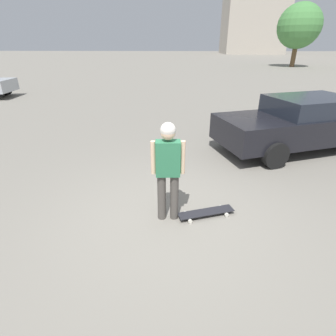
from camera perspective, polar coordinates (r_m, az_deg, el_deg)
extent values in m
plane|color=gray|center=(4.53, 0.00, -10.69)|extent=(220.00, 220.00, 0.00)
cylinder|color=#4C4742|center=(4.30, -1.38, -6.33)|extent=(0.14, 0.14, 0.81)
cylinder|color=#4C4742|center=(4.31, 1.38, -6.31)|extent=(0.14, 0.14, 0.81)
cube|color=#2D724C|center=(3.99, 0.00, 2.09)|extent=(0.22, 0.39, 0.56)
cylinder|color=beige|center=(3.98, -3.24, 2.24)|extent=(0.08, 0.08, 0.53)
cylinder|color=beige|center=(3.99, 3.23, 2.29)|extent=(0.08, 0.08, 0.53)
sphere|color=beige|center=(3.84, 0.00, 7.70)|extent=(0.22, 0.22, 0.22)
sphere|color=silver|center=(3.83, 0.00, 8.25)|extent=(0.23, 0.23, 0.23)
cube|color=#232328|center=(4.58, 8.29, -9.45)|extent=(0.50, 0.99, 0.01)
cylinder|color=silver|center=(4.40, 4.85, -11.49)|extent=(0.05, 0.08, 0.07)
cylinder|color=silver|center=(4.58, 3.80, -9.77)|extent=(0.05, 0.08, 0.07)
cylinder|color=silver|center=(4.64, 12.67, -9.91)|extent=(0.05, 0.08, 0.07)
cylinder|color=silver|center=(4.81, 11.35, -8.36)|extent=(0.05, 0.08, 0.07)
cube|color=black|center=(8.05, 27.30, 8.07)|extent=(3.18, 5.01, 0.66)
cube|color=#1E232D|center=(8.01, 28.73, 11.87)|extent=(2.16, 2.51, 0.45)
cylinder|color=black|center=(6.61, 22.34, 2.56)|extent=(0.40, 0.66, 0.63)
cylinder|color=black|center=(7.91, 14.85, 7.26)|extent=(0.40, 0.66, 0.63)
cylinder|color=black|center=(9.73, 29.91, 8.06)|extent=(0.40, 0.66, 0.63)
cylinder|color=black|center=(18.10, -31.90, 14.40)|extent=(0.24, 0.69, 0.68)
cube|color=#B2A899|center=(87.67, 18.29, 29.99)|extent=(14.94, 15.77, 22.48)
cylinder|color=brown|center=(38.80, 25.72, 21.31)|extent=(0.56, 0.56, 2.80)
sphere|color=#478442|center=(38.83, 26.69, 25.91)|extent=(5.07, 5.07, 5.07)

